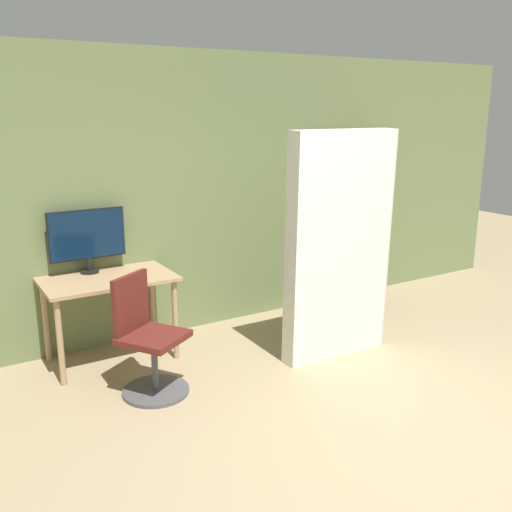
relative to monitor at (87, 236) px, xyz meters
name	(u,v)px	position (x,y,z in m)	size (l,w,h in m)	color
ground_plane	(443,468)	(1.35, -2.86, -1.09)	(16.00, 16.00, 0.00)	#9E8966
wall_back	(217,193)	(1.35, 0.13, 0.26)	(8.00, 0.06, 2.70)	#6B7A4C
desk	(109,290)	(0.09, -0.23, -0.44)	(1.10, 0.67, 0.76)	tan
monitor	(87,236)	(0.00, 0.00, 0.00)	(0.66, 0.16, 0.56)	black
office_chair	(148,346)	(0.15, -0.97, -0.70)	(0.61, 0.61, 0.94)	#4C4C51
bookshelf	(346,223)	(2.91, 0.00, -0.18)	(0.69, 0.27, 1.89)	brown
mattress_near	(340,247)	(1.86, -1.16, -0.09)	(1.03, 0.23, 2.00)	silver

